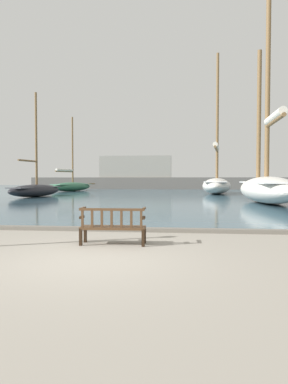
{
  "coord_description": "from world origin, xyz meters",
  "views": [
    {
      "loc": [
        1.84,
        -6.63,
        1.62
      ],
      "look_at": [
        0.1,
        10.0,
        1.0
      ],
      "focal_mm": 32.0,
      "sensor_mm": 36.0,
      "label": 1
    }
  ],
  "objects_px": {
    "sailboat_distant_harbor": "(72,186)",
    "sailboat_outer_starboard": "(267,185)",
    "park_bench": "(113,226)",
    "sailboat_far_starboard": "(217,183)",
    "sailboat_far_port": "(36,189)"
  },
  "relations": [
    {
      "from": "sailboat_far_port",
      "to": "sailboat_distant_harbor",
      "type": "relative_size",
      "value": 0.95
    },
    {
      "from": "park_bench",
      "to": "sailboat_far_starboard",
      "type": "xyz_separation_m",
      "value": [
        5.58,
        28.93,
        0.71
      ]
    },
    {
      "from": "park_bench",
      "to": "sailboat_distant_harbor",
      "type": "bearing_deg",
      "value": 109.46
    },
    {
      "from": "park_bench",
      "to": "sailboat_outer_starboard",
      "type": "height_order",
      "value": "sailboat_outer_starboard"
    },
    {
      "from": "sailboat_far_port",
      "to": "sailboat_far_starboard",
      "type": "relative_size",
      "value": 0.61
    },
    {
      "from": "sailboat_distant_harbor",
      "to": "park_bench",
      "type": "bearing_deg",
      "value": -70.54
    },
    {
      "from": "sailboat_outer_starboard",
      "to": "park_bench",
      "type": "bearing_deg",
      "value": -116.38
    },
    {
      "from": "sailboat_far_starboard",
      "to": "sailboat_distant_harbor",
      "type": "xyz_separation_m",
      "value": [
        -17.94,
        6.06,
        -0.39
      ]
    },
    {
      "from": "sailboat_far_port",
      "to": "sailboat_outer_starboard",
      "type": "bearing_deg",
      "value": -17.66
    },
    {
      "from": "park_bench",
      "to": "sailboat_outer_starboard",
      "type": "distance_m",
      "value": 16.55
    },
    {
      "from": "sailboat_distant_harbor",
      "to": "sailboat_outer_starboard",
      "type": "relative_size",
      "value": 0.63
    },
    {
      "from": "park_bench",
      "to": "sailboat_far_port",
      "type": "relative_size",
      "value": 0.18
    },
    {
      "from": "sailboat_far_port",
      "to": "sailboat_distant_harbor",
      "type": "bearing_deg",
      "value": 95.39
    },
    {
      "from": "sailboat_far_starboard",
      "to": "sailboat_outer_starboard",
      "type": "height_order",
      "value": "sailboat_outer_starboard"
    },
    {
      "from": "sailboat_far_starboard",
      "to": "sailboat_distant_harbor",
      "type": "relative_size",
      "value": 1.55
    }
  ]
}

